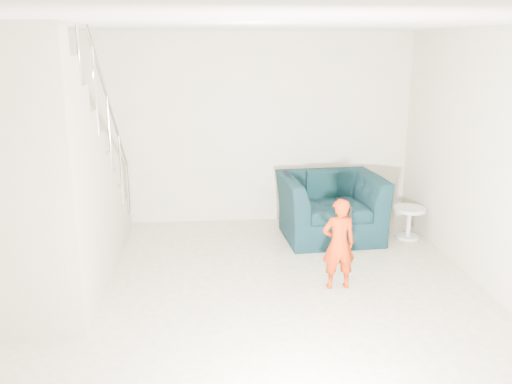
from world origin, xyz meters
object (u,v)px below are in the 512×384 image
armchair (330,207)px  toddler (339,244)px  side_table (409,218)px  staircase (51,204)px

armchair → toddler: (-0.26, -1.57, 0.07)m
side_table → staircase: bearing=-163.9°
toddler → staircase: 2.99m
armchair → side_table: bearing=-12.3°
armchair → side_table: armchair is taller
staircase → toddler: bearing=-3.7°
toddler → staircase: staircase is taller
armchair → staircase: (-3.21, -1.38, 0.52)m
armchair → side_table: size_ratio=3.06×
armchair → side_table: (1.04, -0.15, -0.14)m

